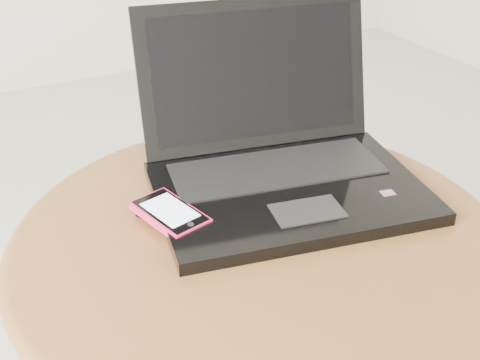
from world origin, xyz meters
TOP-DOWN VIEW (x-y plane):
  - table at (0.03, -0.09)m, footprint 0.68×0.68m
  - laptop at (0.12, 0.01)m, footprint 0.44×0.40m
  - phone_black at (-0.05, -0.02)m, footprint 0.11×0.13m
  - phone_pink at (-0.07, -0.02)m, footprint 0.08×0.12m

SIDE VIEW (x-z plane):
  - table at x=0.03m, z-range 0.15..0.69m
  - phone_black at x=-0.05m, z-range 0.54..0.55m
  - phone_pink at x=-0.07m, z-range 0.55..0.56m
  - laptop at x=0.12m, z-range 0.46..0.70m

